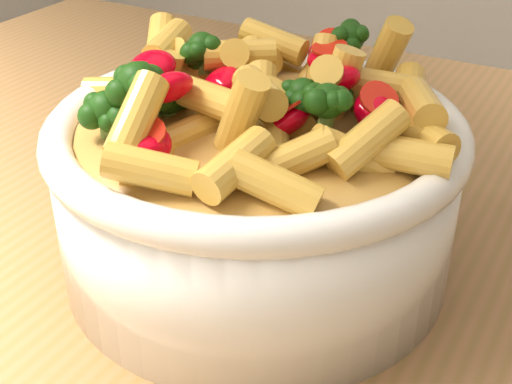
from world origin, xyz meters
The scene contains 3 objects.
table centered at (0.00, 0.00, 0.80)m, with size 1.20×0.80×0.90m.
serving_bowl centered at (-0.02, -0.07, 0.96)m, with size 0.27×0.27×0.12m.
pasta_salad centered at (-0.02, -0.07, 1.03)m, with size 0.21×0.21×0.05m.
Camera 1 is at (0.17, -0.42, 1.19)m, focal length 50.00 mm.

